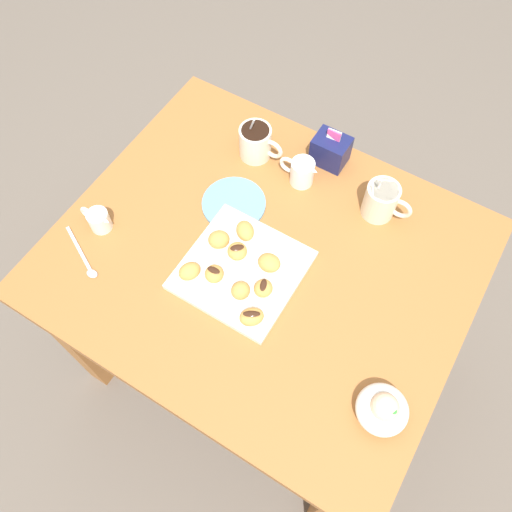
{
  "coord_description": "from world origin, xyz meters",
  "views": [
    {
      "loc": [
        0.29,
        -0.52,
        1.8
      ],
      "look_at": [
        -0.01,
        -0.02,
        0.73
      ],
      "focal_mm": 36.58,
      "sensor_mm": 36.0,
      "label": 1
    }
  ],
  "objects_px": {
    "coffee_mug_cream_left": "(256,142)",
    "beignet_0": "(237,251)",
    "pastry_plate_square": "(242,270)",
    "beignet_7": "(263,288)",
    "beignet_6": "(214,274)",
    "beignet_1": "(269,263)",
    "beignet_4": "(252,317)",
    "chocolate_sauce_pitcher": "(99,219)",
    "sugar_caddy": "(330,150)",
    "beignet_5": "(190,271)",
    "ice_cream_bowl": "(383,409)",
    "coffee_mug_cream_right": "(382,200)",
    "beignet_3": "(245,231)",
    "beignet_8": "(219,240)",
    "beignet_2": "(241,291)",
    "dining_table": "(262,280)",
    "saucer_sky_left": "(234,204)",
    "cream_pitcher_white": "(302,171)"
  },
  "relations": [
    {
      "from": "coffee_mug_cream_left",
      "to": "beignet_0",
      "type": "bearing_deg",
      "value": -66.59
    },
    {
      "from": "pastry_plate_square",
      "to": "beignet_7",
      "type": "bearing_deg",
      "value": -18.51
    },
    {
      "from": "beignet_6",
      "to": "pastry_plate_square",
      "type": "bearing_deg",
      "value": 51.74
    },
    {
      "from": "beignet_1",
      "to": "beignet_4",
      "type": "distance_m",
      "value": 0.14
    },
    {
      "from": "coffee_mug_cream_left",
      "to": "chocolate_sauce_pitcher",
      "type": "height_order",
      "value": "coffee_mug_cream_left"
    },
    {
      "from": "sugar_caddy",
      "to": "beignet_5",
      "type": "bearing_deg",
      "value": -103.08
    },
    {
      "from": "coffee_mug_cream_left",
      "to": "beignet_0",
      "type": "relative_size",
      "value": 2.92
    },
    {
      "from": "ice_cream_bowl",
      "to": "beignet_4",
      "type": "xyz_separation_m",
      "value": [
        -0.33,
        0.03,
        -0.0
      ]
    },
    {
      "from": "coffee_mug_cream_right",
      "to": "beignet_4",
      "type": "distance_m",
      "value": 0.43
    },
    {
      "from": "beignet_3",
      "to": "beignet_8",
      "type": "bearing_deg",
      "value": -126.25
    },
    {
      "from": "chocolate_sauce_pitcher",
      "to": "beignet_7",
      "type": "distance_m",
      "value": 0.44
    },
    {
      "from": "beignet_1",
      "to": "beignet_7",
      "type": "distance_m",
      "value": 0.07
    },
    {
      "from": "beignet_5",
      "to": "beignet_6",
      "type": "relative_size",
      "value": 1.17
    },
    {
      "from": "beignet_2",
      "to": "beignet_1",
      "type": "bearing_deg",
      "value": 79.04
    },
    {
      "from": "coffee_mug_cream_left",
      "to": "beignet_3",
      "type": "distance_m",
      "value": 0.26
    },
    {
      "from": "beignet_1",
      "to": "chocolate_sauce_pitcher",
      "type": "bearing_deg",
      "value": -164.89
    },
    {
      "from": "beignet_3",
      "to": "beignet_2",
      "type": "bearing_deg",
      "value": -61.75
    },
    {
      "from": "coffee_mug_cream_left",
      "to": "beignet_4",
      "type": "xyz_separation_m",
      "value": [
        0.24,
        -0.41,
        -0.02
      ]
    },
    {
      "from": "ice_cream_bowl",
      "to": "beignet_3",
      "type": "distance_m",
      "value": 0.5
    },
    {
      "from": "beignet_0",
      "to": "beignet_4",
      "type": "relative_size",
      "value": 0.87
    },
    {
      "from": "dining_table",
      "to": "ice_cream_bowl",
      "type": "xyz_separation_m",
      "value": [
        0.39,
        -0.19,
        0.16
      ]
    },
    {
      "from": "beignet_0",
      "to": "beignet_8",
      "type": "distance_m",
      "value": 0.05
    },
    {
      "from": "chocolate_sauce_pitcher",
      "to": "saucer_sky_left",
      "type": "xyz_separation_m",
      "value": [
        0.24,
        0.22,
        -0.03
      ]
    },
    {
      "from": "cream_pitcher_white",
      "to": "beignet_7",
      "type": "height_order",
      "value": "cream_pitcher_white"
    },
    {
      "from": "beignet_1",
      "to": "beignet_5",
      "type": "xyz_separation_m",
      "value": [
        -0.14,
        -0.11,
        0.0
      ]
    },
    {
      "from": "saucer_sky_left",
      "to": "coffee_mug_cream_left",
      "type": "bearing_deg",
      "value": 102.38
    },
    {
      "from": "sugar_caddy",
      "to": "beignet_8",
      "type": "xyz_separation_m",
      "value": [
        -0.1,
        -0.37,
        -0.01
      ]
    },
    {
      "from": "dining_table",
      "to": "beignet_6",
      "type": "distance_m",
      "value": 0.21
    },
    {
      "from": "beignet_0",
      "to": "beignet_4",
      "type": "height_order",
      "value": "same"
    },
    {
      "from": "beignet_2",
      "to": "beignet_4",
      "type": "distance_m",
      "value": 0.07
    },
    {
      "from": "beignet_3",
      "to": "beignet_5",
      "type": "height_order",
      "value": "same"
    },
    {
      "from": "chocolate_sauce_pitcher",
      "to": "saucer_sky_left",
      "type": "bearing_deg",
      "value": 42.43
    },
    {
      "from": "dining_table",
      "to": "sugar_caddy",
      "type": "xyz_separation_m",
      "value": [
        -0.0,
        0.34,
        0.17
      ]
    },
    {
      "from": "beignet_4",
      "to": "beignet_8",
      "type": "xyz_separation_m",
      "value": [
        -0.17,
        0.12,
        0.0
      ]
    },
    {
      "from": "pastry_plate_square",
      "to": "sugar_caddy",
      "type": "height_order",
      "value": "sugar_caddy"
    },
    {
      "from": "coffee_mug_cream_right",
      "to": "chocolate_sauce_pitcher",
      "type": "distance_m",
      "value": 0.68
    },
    {
      "from": "chocolate_sauce_pitcher",
      "to": "coffee_mug_cream_right",
      "type": "bearing_deg",
      "value": 34.83
    },
    {
      "from": "coffee_mug_cream_left",
      "to": "beignet_1",
      "type": "distance_m",
      "value": 0.35
    },
    {
      "from": "beignet_7",
      "to": "saucer_sky_left",
      "type": "bearing_deg",
      "value": 137.57
    },
    {
      "from": "coffee_mug_cream_right",
      "to": "beignet_6",
      "type": "bearing_deg",
      "value": -123.19
    },
    {
      "from": "beignet_7",
      "to": "beignet_2",
      "type": "bearing_deg",
      "value": -141.21
    },
    {
      "from": "pastry_plate_square",
      "to": "coffee_mug_cream_left",
      "type": "xyz_separation_m",
      "value": [
        -0.15,
        0.32,
        0.04
      ]
    },
    {
      "from": "dining_table",
      "to": "beignet_8",
      "type": "relative_size",
      "value": 19.01
    },
    {
      "from": "cream_pitcher_white",
      "to": "beignet_0",
      "type": "relative_size",
      "value": 2.2
    },
    {
      "from": "beignet_2",
      "to": "beignet_3",
      "type": "xyz_separation_m",
      "value": [
        -0.07,
        0.14,
        -0.0
      ]
    },
    {
      "from": "pastry_plate_square",
      "to": "beignet_1",
      "type": "height_order",
      "value": "beignet_1"
    },
    {
      "from": "coffee_mug_cream_right",
      "to": "beignet_8",
      "type": "relative_size",
      "value": 2.84
    },
    {
      "from": "saucer_sky_left",
      "to": "beignet_4",
      "type": "height_order",
      "value": "beignet_4"
    },
    {
      "from": "beignet_3",
      "to": "dining_table",
      "type": "bearing_deg",
      "value": -17.98
    },
    {
      "from": "coffee_mug_cream_left",
      "to": "pastry_plate_square",
      "type": "bearing_deg",
      "value": -64.11
    }
  ]
}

